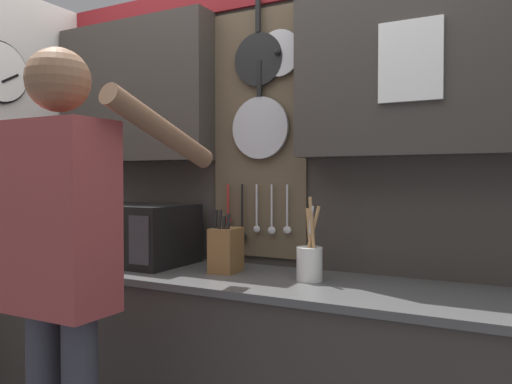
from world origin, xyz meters
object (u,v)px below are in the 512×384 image
Objects in this scene: knife_block at (226,249)px; person at (63,255)px; utensil_crock at (310,259)px; microwave at (138,234)px.

knife_block is 0.16× the size of person.
utensil_crock is (0.40, 0.00, -0.01)m from knife_block.
knife_block is at bearing 0.09° from microwave.
microwave is 1.82× the size of knife_block.
microwave is at bearing -179.90° from utensil_crock.
microwave is 0.51m from knife_block.
knife_block is 0.81× the size of utensil_crock.
microwave is at bearing -179.91° from knife_block.
person is (-0.26, -0.67, 0.05)m from knife_block.
utensil_crock is 0.94m from person.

